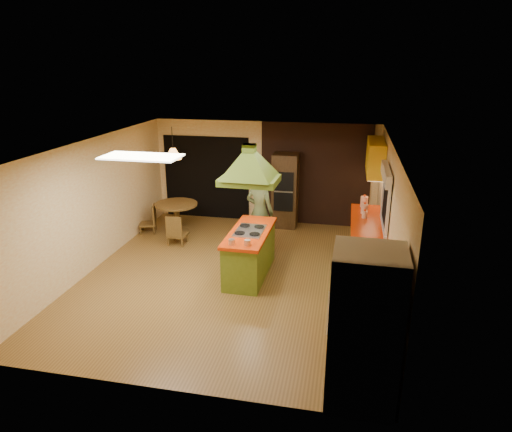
% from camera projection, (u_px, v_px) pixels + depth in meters
% --- Properties ---
extents(ground, '(6.50, 6.50, 0.00)m').
position_uv_depth(ground, '(233.00, 275.00, 8.68)').
color(ground, olive).
rests_on(ground, ground).
extents(room_walls, '(5.50, 6.50, 6.50)m').
position_uv_depth(room_walls, '(232.00, 213.00, 8.28)').
color(room_walls, beige).
rests_on(room_walls, ground).
extents(ceiling_plane, '(6.50, 6.50, 0.00)m').
position_uv_depth(ceiling_plane, '(231.00, 145.00, 7.87)').
color(ceiling_plane, silver).
rests_on(ceiling_plane, room_walls).
extents(brick_panel, '(2.64, 0.03, 2.50)m').
position_uv_depth(brick_panel, '(315.00, 175.00, 11.03)').
color(brick_panel, '#381E14').
rests_on(brick_panel, ground).
extents(nook_opening, '(2.20, 0.03, 2.10)m').
position_uv_depth(nook_opening, '(207.00, 178.00, 11.62)').
color(nook_opening, black).
rests_on(nook_opening, ground).
extents(right_counter, '(0.62, 3.05, 0.92)m').
position_uv_depth(right_counter, '(366.00, 251.00, 8.62)').
color(right_counter, olive).
rests_on(right_counter, ground).
extents(upper_cabinets, '(0.34, 1.40, 0.70)m').
position_uv_depth(upper_cabinets, '(375.00, 157.00, 9.60)').
color(upper_cabinets, yellow).
rests_on(upper_cabinets, room_walls).
extents(window_right, '(0.12, 1.35, 1.06)m').
position_uv_depth(window_right, '(386.00, 188.00, 7.97)').
color(window_right, black).
rests_on(window_right, room_walls).
extents(fluor_panel, '(1.20, 0.60, 0.03)m').
position_uv_depth(fluor_panel, '(141.00, 157.00, 6.97)').
color(fluor_panel, white).
rests_on(fluor_panel, ceiling_plane).
extents(kitchen_island, '(0.74, 1.77, 0.90)m').
position_uv_depth(kitchen_island, '(250.00, 253.00, 8.59)').
color(kitchen_island, olive).
rests_on(kitchen_island, ground).
extents(range_hood, '(1.05, 0.77, 0.79)m').
position_uv_depth(range_hood, '(249.00, 158.00, 8.01)').
color(range_hood, '#4D6619').
rests_on(range_hood, ceiling_plane).
extents(man, '(0.71, 0.57, 1.70)m').
position_uv_depth(man, '(260.00, 212.00, 9.61)').
color(man, '#434D28').
rests_on(man, ground).
extents(refrigerator, '(0.82, 0.77, 1.94)m').
position_uv_depth(refrigerator, '(364.00, 329.00, 5.21)').
color(refrigerator, silver).
rests_on(refrigerator, ground).
extents(wall_oven, '(0.60, 0.60, 1.80)m').
position_uv_depth(wall_oven, '(285.00, 190.00, 11.01)').
color(wall_oven, '#412B15').
rests_on(wall_oven, ground).
extents(dining_table, '(0.98, 0.98, 0.74)m').
position_uv_depth(dining_table, '(177.00, 212.00, 10.65)').
color(dining_table, brown).
rests_on(dining_table, ground).
extents(chair_left, '(0.46, 0.46, 0.67)m').
position_uv_depth(chair_left, '(148.00, 219.00, 10.75)').
color(chair_left, brown).
rests_on(chair_left, ground).
extents(chair_near, '(0.39, 0.39, 0.69)m').
position_uv_depth(chair_near, '(177.00, 229.00, 10.06)').
color(chair_near, brown).
rests_on(chair_near, ground).
extents(pendant_lamp, '(0.40, 0.40, 0.24)m').
position_uv_depth(pendant_lamp, '(173.00, 154.00, 10.20)').
color(pendant_lamp, '#FF9E3F').
rests_on(pendant_lamp, ceiling_plane).
extents(canister_large, '(0.18, 0.18, 0.23)m').
position_uv_depth(canister_large, '(364.00, 202.00, 9.68)').
color(canister_large, '#FDE4CB').
rests_on(canister_large, right_counter).
extents(canister_medium, '(0.15, 0.15, 0.20)m').
position_uv_depth(canister_medium, '(364.00, 209.00, 9.27)').
color(canister_medium, beige).
rests_on(canister_medium, right_counter).
extents(canister_small, '(0.14, 0.14, 0.14)m').
position_uv_depth(canister_small, '(365.00, 214.00, 9.02)').
color(canister_small, '#F3E0C3').
rests_on(canister_small, right_counter).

